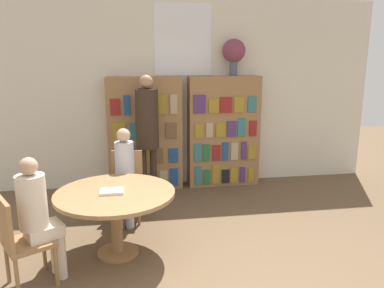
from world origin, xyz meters
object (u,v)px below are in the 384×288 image
(reading_table, at_px, (116,202))
(seated_reader_left, at_px, (124,172))
(flower_vase, at_px, (234,52))
(chair_left_side, at_px, (127,182))
(bookshelf_left, at_px, (145,134))
(seated_reader_right, at_px, (38,213))
(librarian_standing, at_px, (147,124))
(bookshelf_right, at_px, (223,132))
(chair_near_camera, at_px, (19,238))

(reading_table, bearing_deg, seated_reader_left, 83.96)
(flower_vase, relative_size, chair_left_side, 0.65)
(bookshelf_left, distance_m, seated_reader_right, 2.72)
(reading_table, height_order, librarian_standing, librarian_standing)
(flower_vase, distance_m, seated_reader_right, 3.82)
(bookshelf_right, distance_m, chair_near_camera, 3.62)
(reading_table, bearing_deg, seated_reader_right, -150.04)
(bookshelf_right, height_order, librarian_standing, librarian_standing)
(chair_left_side, xyz_separation_m, seated_reader_left, (-0.02, -0.18, 0.19))
(seated_reader_left, height_order, librarian_standing, librarian_standing)
(seated_reader_left, relative_size, librarian_standing, 0.67)
(bookshelf_right, height_order, reading_table, bookshelf_right)
(seated_reader_left, relative_size, seated_reader_right, 1.01)
(bookshelf_right, height_order, seated_reader_right, bookshelf_right)
(flower_vase, bearing_deg, librarian_standing, -160.14)
(chair_left_side, bearing_deg, chair_near_camera, 63.00)
(seated_reader_right, bearing_deg, bookshelf_left, 126.78)
(chair_near_camera, distance_m, seated_reader_right, 0.27)
(bookshelf_left, xyz_separation_m, flower_vase, (1.42, 0.00, 1.27))
(seated_reader_left, bearing_deg, librarian_standing, -105.95)
(bookshelf_right, bearing_deg, chair_near_camera, -134.19)
(chair_near_camera, distance_m, seated_reader_left, 1.57)
(seated_reader_left, distance_m, seated_reader_right, 1.39)
(librarian_standing, bearing_deg, seated_reader_right, -118.80)
(chair_near_camera, bearing_deg, librarian_standing, 119.01)
(chair_near_camera, xyz_separation_m, librarian_standing, (1.25, 2.08, 0.65))
(bookshelf_left, relative_size, seated_reader_left, 1.46)
(bookshelf_right, bearing_deg, librarian_standing, -158.25)
(bookshelf_right, xyz_separation_m, reading_table, (-1.67, -2.10, -0.29))
(bookshelf_left, bearing_deg, chair_left_side, -104.26)
(flower_vase, height_order, librarian_standing, flower_vase)
(bookshelf_right, height_order, flower_vase, flower_vase)
(bookshelf_right, relative_size, flower_vase, 3.13)
(bookshelf_right, bearing_deg, reading_table, -128.54)
(reading_table, relative_size, seated_reader_right, 1.03)
(bookshelf_left, relative_size, librarian_standing, 0.97)
(reading_table, distance_m, seated_reader_left, 0.78)
(seated_reader_left, bearing_deg, bookshelf_right, -134.20)
(chair_left_side, height_order, librarian_standing, librarian_standing)
(reading_table, xyz_separation_m, seated_reader_right, (-0.68, -0.39, 0.09))
(chair_near_camera, relative_size, seated_reader_right, 0.73)
(reading_table, relative_size, librarian_standing, 0.68)
(flower_vase, xyz_separation_m, chair_left_side, (-1.71, -1.14, -1.67))
(reading_table, xyz_separation_m, librarian_standing, (0.41, 1.60, 0.54))
(flower_vase, height_order, chair_left_side, flower_vase)
(reading_table, xyz_separation_m, chair_left_side, (0.10, 0.96, -0.11))
(chair_near_camera, xyz_separation_m, seated_reader_right, (0.16, 0.09, 0.19))
(bookshelf_right, relative_size, librarian_standing, 0.97)
(bookshelf_right, bearing_deg, seated_reader_left, -140.25)
(seated_reader_right, bearing_deg, seated_reader_left, 116.94)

